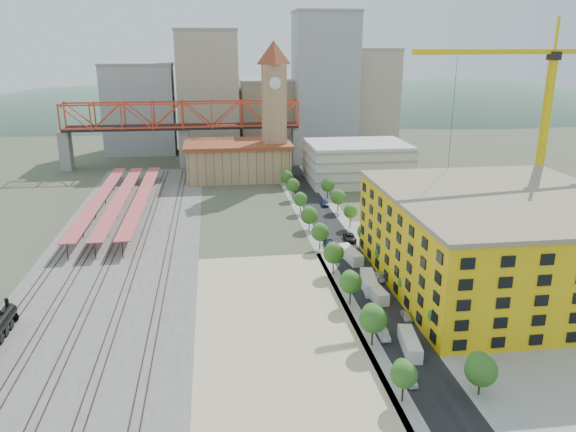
{
  "coord_description": "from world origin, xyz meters",
  "views": [
    {
      "loc": [
        -13.71,
        -118.05,
        46.71
      ],
      "look_at": [
        2.23,
        0.36,
        10.0
      ],
      "focal_mm": 35.0,
      "sensor_mm": 36.0,
      "label": 1
    }
  ],
  "objects": [
    {
      "name": "ground",
      "position": [
        0.0,
        0.0,
        0.0
      ],
      "size": [
        400.0,
        400.0,
        0.0
      ],
      "primitive_type": "plane",
      "color": "#474C38",
      "rests_on": "ground"
    },
    {
      "name": "ballast_strip",
      "position": [
        -36.0,
        17.5,
        0.03
      ],
      "size": [
        36.0,
        165.0,
        0.06
      ],
      "primitive_type": "cube",
      "color": "#605E59",
      "rests_on": "ground"
    },
    {
      "name": "dirt_lot",
      "position": [
        -4.0,
        -31.5,
        0.03
      ],
      "size": [
        28.0,
        67.0,
        0.06
      ],
      "primitive_type": "cube",
      "color": "tan",
      "rests_on": "ground"
    },
    {
      "name": "street_asphalt",
      "position": [
        16.0,
        15.0,
        0.03
      ],
      "size": [
        12.0,
        170.0,
        0.06
      ],
      "primitive_type": "cube",
      "color": "black",
      "rests_on": "ground"
    },
    {
      "name": "sidewalk_west",
      "position": [
        10.5,
        15.0,
        0.02
      ],
      "size": [
        3.0,
        170.0,
        0.04
      ],
      "primitive_type": "cube",
      "color": "gray",
      "rests_on": "ground"
    },
    {
      "name": "sidewalk_east",
      "position": [
        21.5,
        15.0,
        0.02
      ],
      "size": [
        3.0,
        170.0,
        0.04
      ],
      "primitive_type": "cube",
      "color": "gray",
      "rests_on": "ground"
    },
    {
      "name": "construction_pad",
      "position": [
        45.0,
        -20.0,
        0.03
      ],
      "size": [
        50.0,
        90.0,
        0.06
      ],
      "primitive_type": "cube",
      "color": "gray",
      "rests_on": "ground"
    },
    {
      "name": "rail_tracks",
      "position": [
        -37.8,
        17.5,
        0.15
      ],
      "size": [
        26.56,
        160.0,
        0.18
      ],
      "color": "#382B23",
      "rests_on": "ground"
    },
    {
      "name": "platform_canopies",
      "position": [
        -41.0,
        45.0,
        3.99
      ],
      "size": [
        16.0,
        80.0,
        4.12
      ],
      "color": "#C54C4E",
      "rests_on": "ground"
    },
    {
      "name": "station_hall",
      "position": [
        -5.0,
        82.0,
        6.67
      ],
      "size": [
        38.0,
        24.0,
        13.1
      ],
      "color": "tan",
      "rests_on": "ground"
    },
    {
      "name": "clock_tower",
      "position": [
        8.0,
        79.99,
        28.7
      ],
      "size": [
        12.0,
        12.0,
        52.0
      ],
      "color": "tan",
      "rests_on": "ground"
    },
    {
      "name": "parking_garage",
      "position": [
        36.0,
        70.0,
        7.0
      ],
      "size": [
        34.0,
        26.0,
        14.0
      ],
      "primitive_type": "cube",
      "color": "silver",
      "rests_on": "ground"
    },
    {
      "name": "truss_bridge",
      "position": [
        -25.0,
        105.0,
        18.86
      ],
      "size": [
        94.0,
        9.6,
        25.6
      ],
      "color": "gray",
      "rests_on": "ground"
    },
    {
      "name": "construction_building",
      "position": [
        42.0,
        -20.0,
        9.41
      ],
      "size": [
        44.6,
        50.6,
        18.8
      ],
      "color": "gold",
      "rests_on": "ground"
    },
    {
      "name": "street_trees",
      "position": [
        16.0,
        5.0,
        0.0
      ],
      "size": [
        15.4,
        124.4,
        8.0
      ],
      "color": "#305F1C",
      "rests_on": "ground"
    },
    {
      "name": "skyline",
      "position": [
        7.47,
        142.31,
        22.81
      ],
      "size": [
        133.0,
        46.0,
        60.0
      ],
      "color": "#9EA0A3",
      "rests_on": "ground"
    },
    {
      "name": "distant_hills",
      "position": [
        45.28,
        260.0,
        -79.54
      ],
      "size": [
        647.0,
        264.0,
        227.0
      ],
      "color": "#4C6B59",
      "rests_on": "ground"
    },
    {
      "name": "tower_crane",
      "position": [
        61.95,
        6.71,
        32.53
      ],
      "size": [
        49.04,
        9.38,
        52.72
      ],
      "color": "yellow",
      "rests_on": "ground"
    },
    {
      "name": "site_trailer_a",
      "position": [
        16.0,
        -42.26,
        1.2
      ],
      "size": [
        3.42,
        8.98,
        2.39
      ],
      "primitive_type": "cube",
      "rotation": [
        0.0,
        0.0,
        -0.13
      ],
      "color": "silver",
      "rests_on": "ground"
    },
    {
      "name": "site_trailer_b",
      "position": [
        16.0,
        -22.58,
        1.2
      ],
      "size": [
        3.22,
        8.96,
        2.4
      ],
      "primitive_type": "cube",
      "rotation": [
        0.0,
        0.0,
        0.11
      ],
      "color": "silver",
      "rests_on": "ground"
    },
    {
      "name": "site_trailer_c",
      "position": [
        16.0,
        -18.44,
        1.31
      ],
      "size": [
        3.73,
        9.81,
        2.62
      ],
      "primitive_type": "cube",
      "rotation": [
        0.0,
        0.0,
        -0.13
      ],
      "color": "silver",
      "rests_on": "ground"
    },
    {
      "name": "site_trailer_d",
      "position": [
        16.0,
        -2.93,
        1.28
      ],
      "size": [
        3.87,
        9.64,
        2.56
      ],
      "primitive_type": "cube",
      "rotation": [
        0.0,
        0.0,
        0.15
      ],
      "color": "silver",
      "rests_on": "ground"
    },
    {
      "name": "car_0",
      "position": [
        13.0,
        -51.02,
        0.66
      ],
      "size": [
        1.58,
        3.86,
        1.31
      ],
      "primitive_type": "imported",
      "rotation": [
        0.0,
        0.0,
        -0.01
      ],
      "color": "white",
      "rests_on": "ground"
    },
    {
      "name": "car_1",
      "position": [
        13.0,
        -37.9,
        0.73
      ],
      "size": [
        1.63,
        4.47,
        1.46
      ],
      "primitive_type": "imported",
      "rotation": [
        0.0,
        0.0,
        -0.02
      ],
      "color": "#A8AAAE",
      "rests_on": "ground"
    },
    {
      "name": "car_2",
      "position": [
        13.0,
        6.53,
        0.7
      ],
      "size": [
        2.55,
        5.13,
        1.4
      ],
      "primitive_type": "imported",
      "rotation": [
        0.0,
        0.0,
        -0.05
      ],
      "color": "black",
      "rests_on": "ground"
    },
    {
      "name": "car_3",
      "position": [
        13.0,
        4.98,
        0.78
      ],
      "size": [
        2.31,
        5.44,
        1.56
      ],
      "primitive_type": "imported",
      "rotation": [
        0.0,
        0.0,
        -0.02
      ],
      "color": "navy",
      "rests_on": "ground"
    },
    {
      "name": "car_4",
      "position": [
        19.0,
        -32.14,
        0.65
      ],
      "size": [
        1.85,
        3.93,
        1.3
      ],
      "primitive_type": "imported",
      "rotation": [
        0.0,
        0.0,
        -0.08
      ],
      "color": "#B8B8B8",
      "rests_on": "ground"
    },
    {
      "name": "car_5",
      "position": [
        19.0,
        -14.82,
        0.72
      ],
      "size": [
        1.88,
        4.46,
        1.43
      ],
      "primitive_type": "imported",
      "rotation": [
        0.0,
        0.0,
        0.09
      ],
      "color": "gray",
      "rests_on": "ground"
    },
    {
      "name": "car_6",
      "position": [
        19.0,
        9.86,
        0.8
      ],
      "size": [
        2.97,
        5.91,
        1.61
      ],
      "primitive_type": "imported",
      "rotation": [
        0.0,
        0.0,
        -0.05
      ],
      "color": "black",
      "rests_on": "ground"
    },
    {
      "name": "car_7",
      "position": [
        19.0,
        41.48,
        0.75
      ],
      "size": [
        2.63,
        5.38,
        1.51
      ],
      "primitive_type": "imported",
      "rotation": [
        0.0,
        0.0,
        -0.1
      ],
      "color": "navy",
      "rests_on": "ground"
    }
  ]
}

